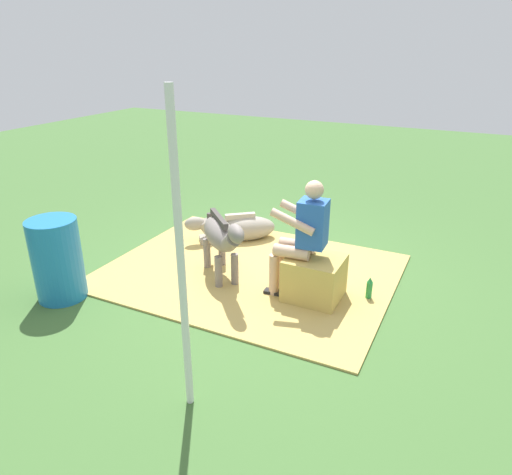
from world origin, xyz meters
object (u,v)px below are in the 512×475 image
(soda_bottle, at_px, (369,289))
(person_seated, at_px, (302,234))
(hay_bale, at_px, (314,279))
(pony_standing, at_px, (221,237))
(water_barrel, at_px, (57,260))
(tent_pole_left, at_px, (181,264))
(pony_lying, at_px, (239,229))

(soda_bottle, bearing_deg, person_seated, 20.33)
(hay_bale, distance_m, pony_standing, 1.21)
(hay_bale, xyz_separation_m, water_barrel, (2.62, 1.23, 0.22))
(pony_standing, xyz_separation_m, tent_pole_left, (-0.83, 1.97, 0.68))
(hay_bale, height_order, tent_pole_left, tent_pole_left)
(soda_bottle, distance_m, water_barrel, 3.54)
(person_seated, xyz_separation_m, tent_pole_left, (0.17, 2.01, 0.47))
(hay_bale, distance_m, person_seated, 0.55)
(hay_bale, height_order, soda_bottle, hay_bale)
(pony_standing, distance_m, tent_pole_left, 2.24)
(pony_standing, bearing_deg, person_seated, -177.59)
(person_seated, distance_m, pony_lying, 1.90)
(hay_bale, height_order, pony_lying, hay_bale)
(pony_lying, height_order, soda_bottle, pony_lying)
(water_barrel, bearing_deg, pony_standing, -140.77)
(soda_bottle, relative_size, water_barrel, 0.30)
(person_seated, xyz_separation_m, pony_lying, (1.40, -1.14, -0.59))
(hay_bale, bearing_deg, tent_pole_left, 80.43)
(pony_standing, height_order, tent_pole_left, tent_pole_left)
(pony_standing, xyz_separation_m, water_barrel, (1.45, 1.18, -0.10))
(soda_bottle, height_order, water_barrel, water_barrel)
(pony_standing, bearing_deg, tent_pole_left, 112.78)
(pony_lying, bearing_deg, hay_bale, 144.25)
(person_seated, xyz_separation_m, water_barrel, (2.45, 1.22, -0.31))
(pony_standing, bearing_deg, water_barrel, 39.23)
(soda_bottle, bearing_deg, water_barrel, 25.15)
(water_barrel, height_order, tent_pole_left, tent_pole_left)
(pony_lying, distance_m, soda_bottle, 2.31)
(person_seated, bearing_deg, pony_lying, -39.08)
(tent_pole_left, bearing_deg, hay_bale, -99.57)
(pony_lying, relative_size, tent_pole_left, 0.48)
(soda_bottle, bearing_deg, tent_pole_left, 68.23)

